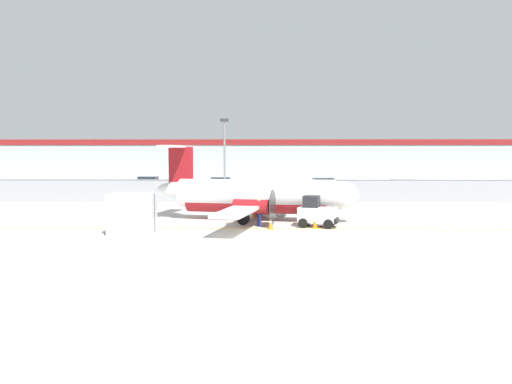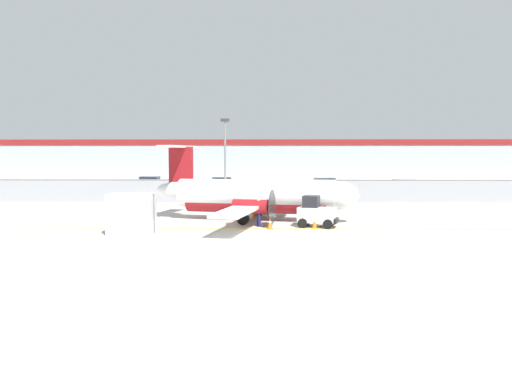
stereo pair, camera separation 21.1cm
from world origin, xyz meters
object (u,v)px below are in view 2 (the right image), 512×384
object	(u,v)px
traffic_cone_near_left	(153,223)
parked_car_2	(277,188)
apron_light_pole	(225,155)
baggage_tug	(316,213)
ground_crew_worker	(259,211)
traffic_cone_near_right	(270,224)
parked_car_0	(151,183)
commuter_airplane	(259,196)
parked_car_4	(403,187)
traffic_cone_far_right	(315,223)
parked_car_1	(221,184)
traffic_cone_far_left	(255,212)
cargo_container	(132,213)
parked_car_3	(325,185)

from	to	relation	value
traffic_cone_near_left	parked_car_2	distance (m)	23.52
parked_car_2	apron_light_pole	size ratio (longest dim) A/B	0.60
baggage_tug	ground_crew_worker	distance (m)	3.42
traffic_cone_near_right	parked_car_0	bearing A→B (deg)	114.34
commuter_airplane	parked_car_4	distance (m)	26.14
traffic_cone_far_right	parked_car_1	bearing A→B (deg)	105.71
ground_crew_worker	parked_car_0	size ratio (longest dim) A/B	0.39
baggage_tug	parked_car_1	bearing A→B (deg)	122.45
commuter_airplane	traffic_cone_near_right	bearing A→B (deg)	-68.44
parked_car_2	apron_light_pole	distance (m)	11.28
traffic_cone_near_right	traffic_cone_far_left	bearing A→B (deg)	100.11
ground_crew_worker	cargo_container	world-z (taller)	cargo_container
parked_car_3	parked_car_1	bearing A→B (deg)	166.25
traffic_cone_near_right	parked_car_2	distance (m)	22.34
baggage_tug	parked_car_4	xyz separation A→B (m)	(11.76, 24.16, 0.04)
baggage_tug	traffic_cone_near_right	size ratio (longest dim) A/B	3.98
traffic_cone_near_left	parked_car_1	world-z (taller)	parked_car_1
traffic_cone_near_left	parked_car_3	xyz separation A→B (m)	(13.32, 27.81, 0.58)
baggage_tug	parked_car_1	size ratio (longest dim) A/B	0.58
ground_crew_worker	traffic_cone_near_left	world-z (taller)	ground_crew_worker
baggage_tug	traffic_cone_near_right	distance (m)	2.96
traffic_cone_near_left	parked_car_1	bearing A→B (deg)	87.56
parked_car_0	parked_car_4	size ratio (longest dim) A/B	0.99
traffic_cone_far_left	parked_car_1	size ratio (longest dim) A/B	0.15
parked_car_1	parked_car_4	distance (m)	20.57
parked_car_0	apron_light_pole	world-z (taller)	apron_light_pole
traffic_cone_far_right	parked_car_3	world-z (taller)	parked_car_3
ground_crew_worker	apron_light_pole	bearing A→B (deg)	-107.03
traffic_cone_near_right	parked_car_4	size ratio (longest dim) A/B	0.15
traffic_cone_near_left	parked_car_4	distance (m)	32.90
ground_crew_worker	parked_car_4	world-z (taller)	same
ground_crew_worker	parked_car_3	distance (m)	27.76
apron_light_pole	cargo_container	bearing A→B (deg)	-105.71
parked_car_3	traffic_cone_near_right	bearing A→B (deg)	-109.05
parked_car_2	baggage_tug	bearing A→B (deg)	100.65
ground_crew_worker	traffic_cone_near_right	distance (m)	1.43
parked_car_1	parked_car_4	xyz separation A→B (m)	(20.09, -4.42, 0.00)
parked_car_3	apron_light_pole	bearing A→B (deg)	-129.30
traffic_cone_near_left	parked_car_0	size ratio (longest dim) A/B	0.15
traffic_cone_near_right	apron_light_pole	distance (m)	13.64
apron_light_pole	parked_car_3	bearing A→B (deg)	56.66
traffic_cone_far_left	traffic_cone_far_right	distance (m)	6.46
traffic_cone_far_left	parked_car_2	world-z (taller)	parked_car_2
traffic_cone_far_right	ground_crew_worker	bearing A→B (deg)	168.88
cargo_container	parked_car_0	distance (m)	33.76
parked_car_0	parked_car_1	xyz separation A→B (m)	(8.68, -1.96, 0.00)
ground_crew_worker	parked_car_4	size ratio (longest dim) A/B	0.39
baggage_tug	traffic_cone_far_right	world-z (taller)	baggage_tug
traffic_cone_near_right	traffic_cone_far_right	world-z (taller)	same
ground_crew_worker	traffic_cone_far_left	distance (m)	4.75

